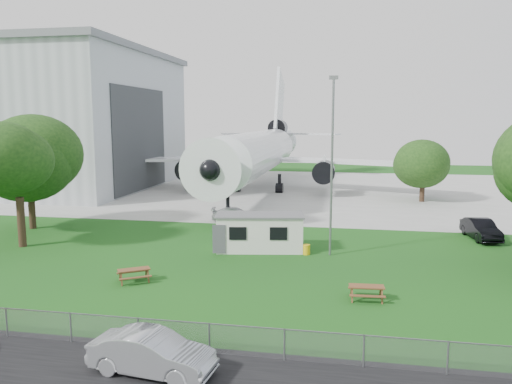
% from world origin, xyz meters
% --- Properties ---
extents(ground, '(160.00, 160.00, 0.00)m').
position_xyz_m(ground, '(0.00, 0.00, 0.00)').
color(ground, '#1F5F17').
extents(concrete_apron, '(120.00, 46.00, 0.03)m').
position_xyz_m(concrete_apron, '(0.00, 38.00, 0.01)').
color(concrete_apron, '#B7B7B2').
rests_on(concrete_apron, ground).
extents(hangar, '(43.00, 31.00, 18.55)m').
position_xyz_m(hangar, '(-37.97, 36.00, 9.41)').
color(hangar, '#B2B7BC').
rests_on(hangar, ground).
extents(airliner, '(46.36, 47.73, 17.69)m').
position_xyz_m(airliner, '(-2.00, 35.86, 5.27)').
color(airliner, white).
rests_on(airliner, ground).
extents(site_cabin, '(6.93, 3.69, 2.62)m').
position_xyz_m(site_cabin, '(3.21, 6.66, 1.31)').
color(site_cabin, silver).
rests_on(site_cabin, ground).
extents(picnic_west, '(2.32, 2.23, 0.76)m').
position_xyz_m(picnic_west, '(-2.71, -1.60, 0.00)').
color(picnic_west, brown).
rests_on(picnic_west, ground).
extents(picnic_east, '(1.88, 1.60, 0.76)m').
position_xyz_m(picnic_east, '(10.36, -2.19, 0.00)').
color(picnic_east, brown).
rests_on(picnic_east, ground).
extents(fence, '(58.00, 0.04, 1.30)m').
position_xyz_m(fence, '(0.00, -9.50, 0.00)').
color(fence, gray).
rests_on(fence, ground).
extents(lamp_mast, '(0.16, 0.16, 12.00)m').
position_xyz_m(lamp_mast, '(8.20, 6.20, 6.00)').
color(lamp_mast, slate).
rests_on(lamp_mast, ground).
extents(tree_west_big, '(8.08, 8.08, 10.06)m').
position_xyz_m(tree_west_big, '(-17.23, 10.23, 6.02)').
color(tree_west_big, '#382619').
rests_on(tree_west_big, ground).
extents(tree_west_small, '(6.77, 6.77, 9.70)m').
position_xyz_m(tree_west_small, '(-14.17, 4.52, 6.30)').
color(tree_west_small, '#382619').
rests_on(tree_west_small, ground).
extents(tree_far_apron, '(6.26, 6.26, 7.46)m').
position_xyz_m(tree_far_apron, '(17.68, 30.82, 4.32)').
color(tree_far_apron, '#382619').
rests_on(tree_far_apron, ground).
extents(car_centre_sedan, '(4.87, 2.22, 1.55)m').
position_xyz_m(car_centre_sedan, '(2.34, -11.34, 0.77)').
color(car_centre_sedan, '#AFB1B7').
rests_on(car_centre_sedan, ground).
extents(car_ne_sedan, '(2.29, 4.95, 1.57)m').
position_xyz_m(car_ne_sedan, '(19.61, 12.95, 0.79)').
color(car_ne_sedan, black).
rests_on(car_ne_sedan, ground).
extents(car_apron_van, '(4.60, 2.43, 1.27)m').
position_xyz_m(car_apron_van, '(-0.70, 16.15, 0.64)').
color(car_apron_van, silver).
rests_on(car_apron_van, ground).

